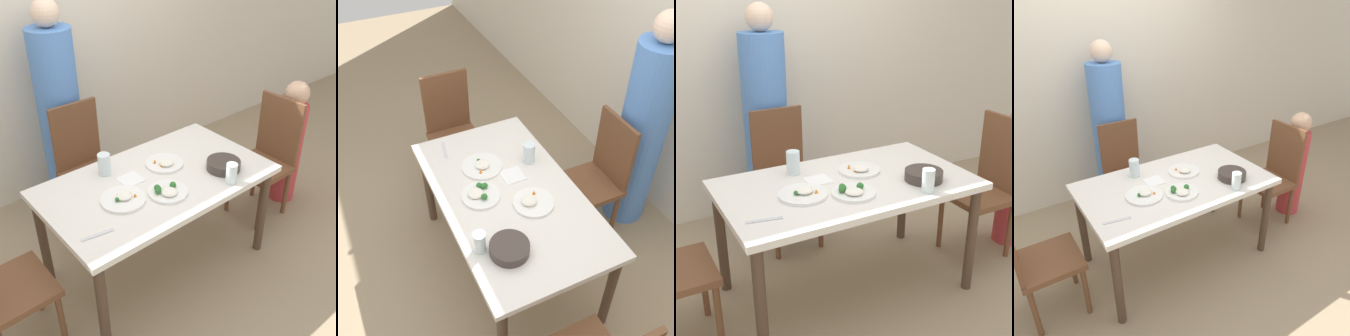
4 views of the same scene
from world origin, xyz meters
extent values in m
plane|color=#998466|center=(0.00, 0.00, 0.00)|extent=(10.00, 10.00, 0.00)
cube|color=beige|center=(0.00, 1.40, 1.35)|extent=(10.00, 0.06, 2.70)
cube|color=silver|center=(0.00, 0.00, 0.71)|extent=(1.45, 0.83, 0.04)
cylinder|color=#4C3828|center=(-0.66, -0.36, 0.34)|extent=(0.06, 0.06, 0.69)
cylinder|color=#4C3828|center=(0.66, -0.36, 0.34)|extent=(0.06, 0.06, 0.69)
cylinder|color=#4C3828|center=(-0.66, 0.36, 0.34)|extent=(0.06, 0.06, 0.69)
cylinder|color=#4C3828|center=(0.66, 0.36, 0.34)|extent=(0.06, 0.06, 0.69)
cube|color=brown|center=(-0.09, 0.69, 0.44)|extent=(0.40, 0.40, 0.04)
cube|color=brown|center=(-0.09, 0.87, 0.71)|extent=(0.38, 0.03, 0.51)
cylinder|color=brown|center=(-0.25, 0.52, 0.21)|extent=(0.04, 0.04, 0.42)
cylinder|color=brown|center=(0.08, 0.52, 0.21)|extent=(0.04, 0.04, 0.42)
cylinder|color=brown|center=(-0.25, 0.85, 0.21)|extent=(0.04, 0.04, 0.42)
cylinder|color=brown|center=(0.08, 0.85, 0.21)|extent=(0.04, 0.04, 0.42)
cube|color=brown|center=(0.99, -0.05, 0.44)|extent=(0.40, 0.40, 0.04)
cube|color=brown|center=(1.18, -0.05, 0.71)|extent=(0.03, 0.38, 0.51)
cylinder|color=brown|center=(0.83, 0.11, 0.21)|extent=(0.04, 0.04, 0.42)
cylinder|color=brown|center=(0.83, -0.22, 0.21)|extent=(0.04, 0.04, 0.42)
cylinder|color=brown|center=(1.16, 0.11, 0.21)|extent=(0.04, 0.04, 0.42)
cylinder|color=brown|center=(1.16, -0.22, 0.21)|extent=(0.04, 0.04, 0.42)
cube|color=brown|center=(-0.99, 0.00, 0.44)|extent=(0.40, 0.40, 0.04)
cylinder|color=brown|center=(-0.83, -0.17, 0.21)|extent=(0.04, 0.04, 0.42)
cylinder|color=brown|center=(-0.83, 0.16, 0.21)|extent=(0.04, 0.04, 0.42)
cylinder|color=#5184D1|center=(-0.09, 1.09, 0.73)|extent=(0.33, 0.33, 1.47)
sphere|color=beige|center=(-0.09, 1.09, 1.57)|extent=(0.20, 0.20, 0.20)
cylinder|color=#C63D42|center=(1.35, -0.05, 0.44)|extent=(0.22, 0.22, 0.87)
sphere|color=#DBAD89|center=(1.35, -0.05, 0.96)|extent=(0.19, 0.19, 0.19)
cylinder|color=#3D332D|center=(0.40, -0.19, 0.76)|extent=(0.22, 0.22, 0.06)
cylinder|color=#BC5123|center=(0.40, -0.19, 0.79)|extent=(0.19, 0.19, 0.01)
cylinder|color=white|center=(-0.30, -0.06, 0.74)|extent=(0.27, 0.27, 0.02)
ellipsoid|color=white|center=(-0.29, -0.05, 0.76)|extent=(0.10, 0.10, 0.03)
sphere|color=#2D702D|center=(-0.34, -0.06, 0.76)|extent=(0.02, 0.02, 0.02)
cone|color=orange|center=(-0.23, -0.09, 0.76)|extent=(0.02, 0.02, 0.02)
cone|color=orange|center=(-0.25, -0.06, 0.76)|extent=(0.01, 0.01, 0.03)
cylinder|color=white|center=(-0.05, -0.17, 0.74)|extent=(0.24, 0.24, 0.02)
ellipsoid|color=white|center=(-0.06, -0.20, 0.76)|extent=(0.10, 0.10, 0.03)
sphere|color=#2D702D|center=(-0.09, -0.12, 0.77)|extent=(0.04, 0.04, 0.04)
sphere|color=#2D702D|center=(-0.11, -0.15, 0.76)|extent=(0.04, 0.04, 0.04)
sphere|color=#2D702D|center=(-0.10, -0.13, 0.77)|extent=(0.04, 0.04, 0.04)
sphere|color=#2D702D|center=(-0.01, -0.16, 0.77)|extent=(0.04, 0.04, 0.04)
cylinder|color=white|center=(0.14, 0.10, 0.74)|extent=(0.25, 0.25, 0.02)
ellipsoid|color=white|center=(0.13, 0.07, 0.76)|extent=(0.10, 0.10, 0.03)
cone|color=orange|center=(0.09, 0.13, 0.76)|extent=(0.02, 0.02, 0.03)
cone|color=orange|center=(0.10, 0.07, 0.76)|extent=(0.02, 0.02, 0.03)
cylinder|color=silver|center=(-0.22, 0.26, 0.80)|extent=(0.08, 0.08, 0.14)
cylinder|color=silver|center=(0.32, -0.33, 0.80)|extent=(0.07, 0.07, 0.13)
cube|color=white|center=(-0.14, 0.09, 0.73)|extent=(0.14, 0.14, 0.01)
cube|color=silver|center=(-0.57, -0.22, 0.73)|extent=(0.18, 0.05, 0.01)
camera|label=1|loc=(-1.36, -1.73, 2.20)|focal=45.00mm
camera|label=2|loc=(1.66, -0.81, 2.58)|focal=45.00mm
camera|label=3|loc=(-1.19, -2.15, 1.80)|focal=50.00mm
camera|label=4|loc=(-1.15, -1.86, 1.99)|focal=35.00mm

